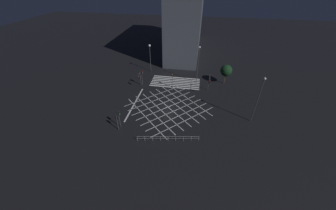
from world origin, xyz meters
The scene contains 14 objects.
ground_plane centered at (0.00, 0.00, 0.00)m, with size 200.00×200.00×0.00m, color black.
road_markings centered at (0.37, -6.34, 0.00)m, with size 19.14×23.74×0.01m.
office_building centered at (0.01, -37.24, 13.10)m, with size 10.06×36.29×26.19m.
traffic_light_median_south centered at (0.41, -8.35, 2.98)m, with size 0.36×0.39×4.18m.
traffic_light_se_main centered at (7.97, -8.15, 2.95)m, with size 0.39×0.36×4.13m.
traffic_light_sw_cross centered at (-8.48, -7.10, 3.24)m, with size 0.36×3.13×4.36m.
traffic_light_ne_main centered at (7.64, 7.79, 2.77)m, with size 0.39×0.36×3.88m.
traffic_light_ne_cross centered at (7.81, 8.50, 2.39)m, with size 0.36×0.39×3.34m.
traffic_light_se_cross centered at (8.50, -7.27, 2.72)m, with size 0.36×1.87×3.75m.
street_lamp_east centered at (-16.85, 1.76, 6.20)m, with size 0.45×0.45×9.58m.
street_lamp_west centered at (7.99, -16.58, 6.19)m, with size 0.64×0.64×7.88m.
street_lamp_far centered at (-5.47, -12.09, 6.53)m, with size 0.49×0.49×9.66m.
street_tree_near centered at (-12.62, -12.85, 3.63)m, with size 2.92×2.92×5.11m.
pedestrian_railing centered at (-1.71, 9.76, 0.67)m, with size 10.58×1.89×1.05m.
Camera 1 is at (-5.63, 32.18, 24.18)m, focal length 20.00 mm.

